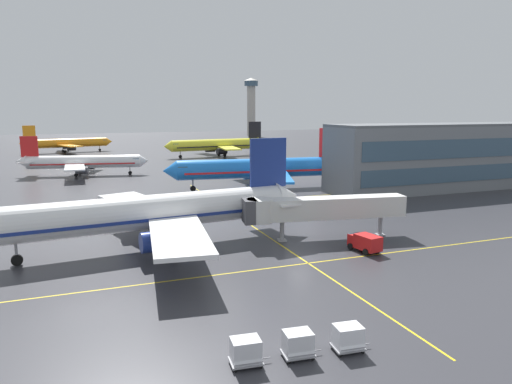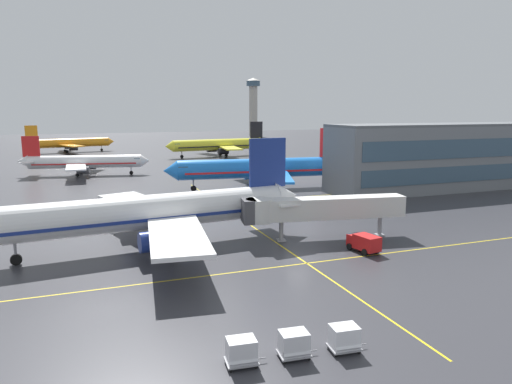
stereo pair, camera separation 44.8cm
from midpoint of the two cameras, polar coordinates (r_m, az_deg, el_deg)
The scene contains 14 objects.
ground_plane at distance 54.05m, azimuth 5.14°, elevation -7.97°, with size 600.00×600.00×0.00m, color #333338.
airliner_front_gate at distance 57.90m, azimuth -12.77°, elevation -2.45°, with size 41.52×35.64×12.90m.
airliner_second_row at distance 99.18m, azimuth 0.53°, elevation 2.89°, with size 40.70×34.86×12.65m.
airliner_third_row at distance 126.85m, azimuth -20.42°, elevation 3.43°, with size 32.31×27.45×10.10m.
airliner_far_left_stand at distance 168.21m, azimuth -4.75°, elevation 5.74°, with size 39.04×33.45×12.13m.
airliner_far_right_stand at distance 197.20m, azimuth -22.03°, elevation 5.52°, with size 34.14×29.06×10.65m.
taxiway_markings at distance 68.28m, azimuth -0.74°, elevation -4.09°, with size 120.03×79.45×0.01m.
service_truck_red_van at distance 57.24m, azimuth 12.82°, elevation -5.93°, with size 2.74×4.37×2.10m.
baggage_cart_row_leftmost at distance 32.50m, azimuth -1.66°, elevation -18.80°, with size 2.82×1.86×1.86m.
baggage_cart_row_second at distance 33.48m, azimuth 4.73°, elevation -17.91°, with size 2.82×1.86×1.86m.
baggage_cart_row_middle at distance 34.72m, azimuth 10.76°, elevation -16.98°, with size 2.82×1.86×1.86m.
jet_bridge at distance 60.78m, azimuth 6.88°, elevation -2.01°, with size 21.59×6.27×5.58m.
terminal_building at distance 116.54m, azimuth 26.86°, elevation 4.13°, with size 79.55×12.00×13.71m.
control_tower at distance 297.46m, azimuth -0.63°, elevation 10.84°, with size 8.82×8.82×35.66m.
Camera 1 is at (-22.81, -46.10, 16.68)m, focal length 32.94 mm.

